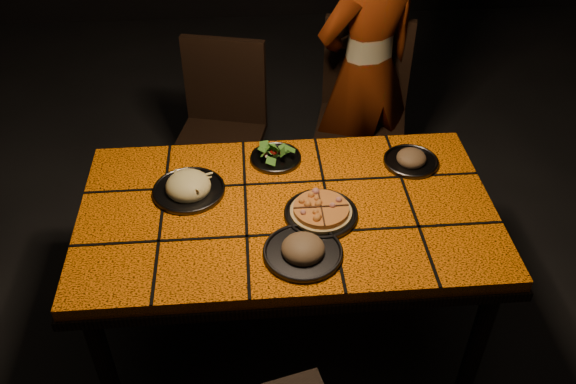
{
  "coord_description": "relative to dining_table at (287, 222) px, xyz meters",
  "views": [
    {
      "loc": [
        -0.14,
        -1.77,
        2.3
      ],
      "look_at": [
        0.0,
        0.01,
        0.82
      ],
      "focal_mm": 38.0,
      "sensor_mm": 36.0,
      "label": 1
    }
  ],
  "objects": [
    {
      "name": "room_shell",
      "position": [
        0.0,
        0.0,
        0.83
      ],
      "size": [
        6.04,
        7.04,
        3.08
      ],
      "color": "black",
      "rests_on": "ground"
    },
    {
      "name": "dining_table",
      "position": [
        0.0,
        0.0,
        0.0
      ],
      "size": [
        1.62,
        0.92,
        0.75
      ],
      "color": "orange",
      "rests_on": "ground"
    },
    {
      "name": "chair_far_left",
      "position": [
        -0.27,
        0.96,
        -0.12
      ],
      "size": [
        0.52,
        0.52,
        0.96
      ],
      "rotation": [
        0.0,
        0.0,
        -0.24
      ],
      "color": "black",
      "rests_on": "ground"
    },
    {
      "name": "chair_far_right",
      "position": [
        0.49,
        1.0,
        -0.09
      ],
      "size": [
        0.56,
        0.56,
        1.02
      ],
      "rotation": [
        0.0,
        0.0,
        -0.24
      ],
      "color": "black",
      "rests_on": "ground"
    },
    {
      "name": "diner",
      "position": [
        0.48,
        0.96,
        0.12
      ],
      "size": [
        0.68,
        0.57,
        1.58
      ],
      "primitive_type": "imported",
      "rotation": [
        0.0,
        0.0,
        3.54
      ],
      "color": "brown",
      "rests_on": "ground"
    },
    {
      "name": "plate_pizza",
      "position": [
        0.12,
        -0.06,
        0.1
      ],
      "size": [
        0.28,
        0.28,
        0.04
      ],
      "color": "#323236",
      "rests_on": "dining_table"
    },
    {
      "name": "plate_pasta",
      "position": [
        -0.38,
        0.12,
        0.1
      ],
      "size": [
        0.29,
        0.29,
        0.09
      ],
      "color": "#323236",
      "rests_on": "dining_table"
    },
    {
      "name": "plate_salad",
      "position": [
        -0.02,
        0.31,
        0.1
      ],
      "size": [
        0.22,
        0.22,
        0.07
      ],
      "color": "#323236",
      "rests_on": "dining_table"
    },
    {
      "name": "plate_mushroom_a",
      "position": [
        0.04,
        -0.26,
        0.1
      ],
      "size": [
        0.29,
        0.29,
        0.09
      ],
      "color": "#323236",
      "rests_on": "dining_table"
    },
    {
      "name": "plate_mushroom_b",
      "position": [
        0.54,
        0.24,
        0.1
      ],
      "size": [
        0.23,
        0.23,
        0.08
      ],
      "color": "#323236",
      "rests_on": "dining_table"
    }
  ]
}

